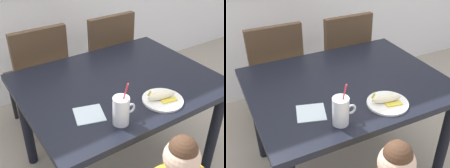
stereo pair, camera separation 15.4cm
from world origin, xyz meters
TOP-DOWN VIEW (x-y plane):
  - ground_plane at (0.00, 0.00)m, footprint 24.00×24.00m
  - dining_table at (0.00, 0.00)m, footprint 1.21×0.95m
  - dining_chair_left at (-0.28, 0.72)m, footprint 0.44×0.44m
  - dining_chair_right at (0.32, 0.69)m, footprint 0.44×0.45m
  - milk_cup at (-0.22, -0.35)m, footprint 0.13×0.09m
  - snack_plate at (0.08, -0.32)m, footprint 0.23×0.23m
  - peeled_banana at (0.08, -0.31)m, footprint 0.18×0.12m
  - paper_napkin at (-0.32, -0.20)m, footprint 0.19×0.19m

SIDE VIEW (x-z plane):
  - ground_plane at x=0.00m, z-range 0.00..0.00m
  - dining_chair_left at x=-0.28m, z-range 0.06..1.02m
  - dining_chair_right at x=0.32m, z-range 0.06..1.02m
  - dining_table at x=0.00m, z-range 0.27..1.02m
  - paper_napkin at x=-0.32m, z-range 0.76..0.76m
  - snack_plate at x=0.08m, z-range 0.76..0.77m
  - peeled_banana at x=0.08m, z-range 0.75..0.82m
  - milk_cup at x=-0.22m, z-range 0.70..0.95m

